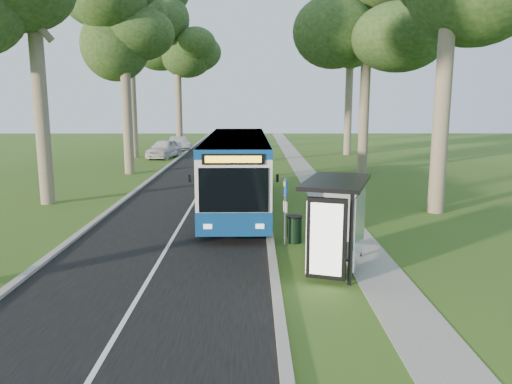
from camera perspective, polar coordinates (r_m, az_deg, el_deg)
ground at (r=16.37m, az=1.79°, el=-6.99°), size 120.00×120.00×0.00m
road at (r=26.23m, az=-6.66°, el=-0.39°), size 7.00×100.00×0.02m
kerb_east at (r=26.07m, az=1.00°, el=-0.27°), size 0.25×100.00×0.12m
kerb_west at (r=26.84m, az=-14.11°, el=-0.28°), size 0.25×100.00×0.12m
centre_line at (r=26.23m, az=-6.66°, el=-0.36°), size 0.12×100.00×0.00m
footpath at (r=26.31m, az=7.55°, el=-0.37°), size 1.50×100.00×0.02m
bus at (r=22.74m, az=-2.17°, el=2.36°), size 2.78×12.51×3.31m
bus_stop_sign at (r=16.91m, az=3.36°, el=-1.32°), size 0.14×0.32×2.32m
bus_shelter at (r=14.30m, az=9.93°, el=-1.96°), size 2.54×3.45×2.65m
litter_bin at (r=17.48m, az=4.41°, el=-4.24°), size 0.54×0.54×0.95m
car_white at (r=43.88m, az=-10.46°, el=4.89°), size 2.84×4.99×1.60m
car_silver at (r=50.64m, az=-8.71°, el=5.51°), size 2.80×4.30×1.34m
tree_west_c at (r=35.06m, az=-15.00°, el=18.96°), size 5.20×5.20×13.90m
tree_west_d at (r=45.31m, az=-14.32°, el=18.42°), size 5.20×5.20×15.45m
tree_west_e at (r=54.63m, az=-9.04°, el=17.58°), size 5.20×5.20×15.97m
tree_east_c at (r=34.89m, az=12.69°, el=19.68°), size 5.20×5.20×14.37m
tree_east_d at (r=46.76m, az=10.78°, el=17.31°), size 5.20×5.20×14.37m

